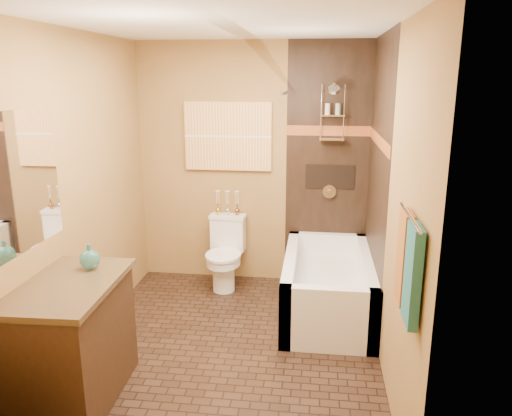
% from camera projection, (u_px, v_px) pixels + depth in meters
% --- Properties ---
extents(floor, '(3.00, 3.00, 0.00)m').
position_uv_depth(floor, '(229.00, 348.00, 4.07)').
color(floor, black).
rests_on(floor, ground).
extents(wall_left, '(0.02, 3.00, 2.50)m').
position_uv_depth(wall_left, '(76.00, 195.00, 3.90)').
color(wall_left, '#A4723F').
rests_on(wall_left, floor).
extents(wall_right, '(0.02, 3.00, 2.50)m').
position_uv_depth(wall_right, '(390.00, 204.00, 3.61)').
color(wall_right, '#A4723F').
rests_on(wall_right, floor).
extents(wall_back, '(2.40, 0.02, 2.50)m').
position_uv_depth(wall_back, '(253.00, 165.00, 5.19)').
color(wall_back, '#A4723F').
rests_on(wall_back, floor).
extents(wall_front, '(2.40, 0.02, 2.50)m').
position_uv_depth(wall_front, '(169.00, 276.00, 2.32)').
color(wall_front, '#A4723F').
rests_on(wall_front, floor).
extents(ceiling, '(3.00, 3.00, 0.00)m').
position_uv_depth(ceiling, '(224.00, 23.00, 3.44)').
color(ceiling, silver).
rests_on(ceiling, wall_back).
extents(alcove_tile_back, '(0.85, 0.01, 2.50)m').
position_uv_depth(alcove_tile_back, '(328.00, 167.00, 5.09)').
color(alcove_tile_back, black).
rests_on(alcove_tile_back, wall_back).
extents(alcove_tile_right, '(0.01, 1.50, 2.50)m').
position_uv_depth(alcove_tile_right, '(377.00, 183.00, 4.33)').
color(alcove_tile_right, black).
rests_on(alcove_tile_right, wall_right).
extents(mosaic_band_back, '(0.85, 0.01, 0.10)m').
position_uv_depth(mosaic_band_back, '(329.00, 131.00, 4.99)').
color(mosaic_band_back, maroon).
rests_on(mosaic_band_back, alcove_tile_back).
extents(mosaic_band_right, '(0.01, 1.50, 0.10)m').
position_uv_depth(mosaic_band_right, '(378.00, 140.00, 4.24)').
color(mosaic_band_right, maroon).
rests_on(mosaic_band_right, alcove_tile_right).
extents(alcove_niche, '(0.50, 0.01, 0.25)m').
position_uv_depth(alcove_niche, '(330.00, 177.00, 5.11)').
color(alcove_niche, black).
rests_on(alcove_niche, alcove_tile_back).
extents(shower_fixtures, '(0.24, 0.33, 1.16)m').
position_uv_depth(shower_fixtures, '(332.00, 127.00, 4.88)').
color(shower_fixtures, silver).
rests_on(shower_fixtures, floor).
extents(curtain_rod, '(0.03, 1.55, 0.03)m').
position_uv_depth(curtain_rod, '(288.00, 92.00, 4.23)').
color(curtain_rod, silver).
rests_on(curtain_rod, wall_back).
extents(towel_bar, '(0.02, 0.55, 0.02)m').
position_uv_depth(towel_bar, '(410.00, 216.00, 2.56)').
color(towel_bar, silver).
rests_on(towel_bar, wall_right).
extents(towel_teal, '(0.05, 0.22, 0.52)m').
position_uv_depth(towel_teal, '(413.00, 275.00, 2.50)').
color(towel_teal, '#1E5C65').
rests_on(towel_teal, towel_bar).
extents(towel_rust, '(0.05, 0.22, 0.52)m').
position_uv_depth(towel_rust, '(404.00, 257.00, 2.75)').
color(towel_rust, '#965F1B').
rests_on(towel_rust, towel_bar).
extents(sunset_painting, '(0.90, 0.04, 0.70)m').
position_uv_depth(sunset_painting, '(228.00, 136.00, 5.12)').
color(sunset_painting, orange).
rests_on(sunset_painting, wall_back).
extents(vanity_mirror, '(0.01, 1.00, 0.90)m').
position_uv_depth(vanity_mirror, '(16.00, 184.00, 3.09)').
color(vanity_mirror, white).
rests_on(vanity_mirror, wall_left).
extents(bathtub, '(0.80, 1.50, 0.55)m').
position_uv_depth(bathtub, '(328.00, 290.00, 4.64)').
color(bathtub, white).
rests_on(bathtub, floor).
extents(toilet, '(0.38, 0.56, 0.74)m').
position_uv_depth(toilet, '(225.00, 253.00, 5.18)').
color(toilet, white).
rests_on(toilet, floor).
extents(vanity, '(0.62, 0.98, 0.85)m').
position_uv_depth(vanity, '(72.00, 342.00, 3.33)').
color(vanity, black).
rests_on(vanity, floor).
extents(teal_bottle, '(0.16, 0.16, 0.22)m').
position_uv_depth(teal_bottle, '(90.00, 257.00, 3.44)').
color(teal_bottle, '#277770').
rests_on(teal_bottle, vanity).
extents(bud_vases, '(0.26, 0.05, 0.25)m').
position_uv_depth(bud_vases, '(227.00, 202.00, 5.22)').
color(bud_vases, gold).
rests_on(bud_vases, toilet).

